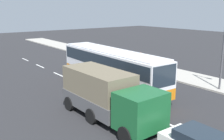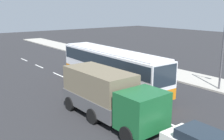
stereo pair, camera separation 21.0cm
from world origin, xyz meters
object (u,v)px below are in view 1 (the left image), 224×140
cargo_truck (107,94)px  pedestrian_at_crossing (133,59)px  pedestrian_near_curb (141,58)px  coach_bus (111,65)px

cargo_truck → pedestrian_at_crossing: (-9.95, 10.99, -0.58)m
pedestrian_near_curb → pedestrian_at_crossing: 1.32m
coach_bus → pedestrian_at_crossing: bearing=127.1°
coach_bus → pedestrian_near_curb: (-5.07, 8.28, -1.08)m
cargo_truck → pedestrian_near_curb: 15.89m
pedestrian_near_curb → coach_bus: bearing=-116.1°
cargo_truck → pedestrian_at_crossing: 14.83m
pedestrian_at_crossing → coach_bus: bearing=-100.4°
pedestrian_near_curb → pedestrian_at_crossing: size_ratio=0.98×
cargo_truck → coach_bus: bearing=139.8°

